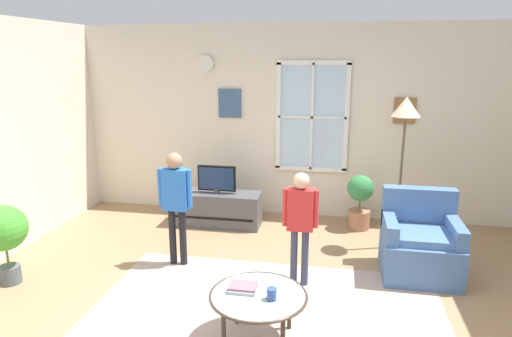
% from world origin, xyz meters
% --- Properties ---
extents(ground_plane, '(6.62, 6.07, 0.02)m').
position_xyz_m(ground_plane, '(0.00, 0.00, -0.01)').
color(ground_plane, '#9E7A56').
extents(back_wall, '(6.02, 0.17, 2.67)m').
position_xyz_m(back_wall, '(0.01, 2.79, 1.34)').
color(back_wall, beige).
rests_on(back_wall, ground_plane).
extents(area_rug, '(3.17, 2.23, 0.01)m').
position_xyz_m(area_rug, '(0.09, -0.04, 0.00)').
color(area_rug, tan).
rests_on(area_rug, ground_plane).
extents(tv_stand, '(1.17, 0.42, 0.46)m').
position_xyz_m(tv_stand, '(-0.92, 2.11, 0.23)').
color(tv_stand, '#4C4C51').
rests_on(tv_stand, ground_plane).
extents(television, '(0.51, 0.08, 0.37)m').
position_xyz_m(television, '(-0.92, 2.11, 0.65)').
color(television, '#4C4C4C').
rests_on(television, tv_stand).
extents(armchair, '(0.76, 0.74, 0.87)m').
position_xyz_m(armchair, '(1.54, 1.13, 0.33)').
color(armchair, '#476B9E').
rests_on(armchair, ground_plane).
extents(coffee_table, '(0.78, 0.78, 0.43)m').
position_xyz_m(coffee_table, '(0.09, -0.34, 0.40)').
color(coffee_table, '#99B2B7').
rests_on(coffee_table, ground_plane).
extents(book_stack, '(0.22, 0.19, 0.05)m').
position_xyz_m(book_stack, '(-0.05, -0.29, 0.44)').
color(book_stack, '#B9BDC3').
rests_on(book_stack, coffee_table).
extents(cup, '(0.08, 0.08, 0.10)m').
position_xyz_m(cup, '(0.20, -0.40, 0.47)').
color(cup, '#334C8C').
rests_on(cup, coffee_table).
extents(remote_near_books, '(0.06, 0.14, 0.02)m').
position_xyz_m(remote_near_books, '(0.19, -0.31, 0.43)').
color(remote_near_books, black).
rests_on(remote_near_books, coffee_table).
extents(person_red_shirt, '(0.35, 0.16, 1.16)m').
position_xyz_m(person_red_shirt, '(0.32, 0.66, 0.73)').
color(person_red_shirt, '#333851').
rests_on(person_red_shirt, ground_plane).
extents(person_blue_shirt, '(0.38, 0.17, 1.26)m').
position_xyz_m(person_blue_shirt, '(-1.03, 0.88, 0.79)').
color(person_blue_shirt, black).
rests_on(person_blue_shirt, ground_plane).
extents(potted_plant_by_window, '(0.34, 0.34, 0.73)m').
position_xyz_m(potted_plant_by_window, '(0.97, 2.32, 0.41)').
color(potted_plant_by_window, '#9E6B4C').
rests_on(potted_plant_by_window, ground_plane).
extents(potted_plant_corner, '(0.45, 0.45, 0.82)m').
position_xyz_m(potted_plant_corner, '(-2.56, 0.16, 0.55)').
color(potted_plant_corner, '#4C565B').
rests_on(potted_plant_corner, ground_plane).
extents(floor_lamp, '(0.32, 0.32, 1.80)m').
position_xyz_m(floor_lamp, '(1.38, 1.78, 1.51)').
color(floor_lamp, black).
rests_on(floor_lamp, ground_plane).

